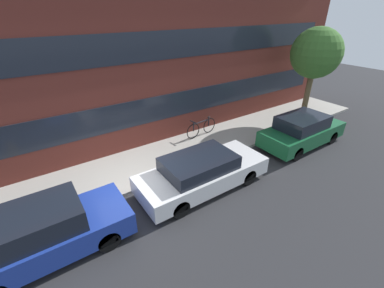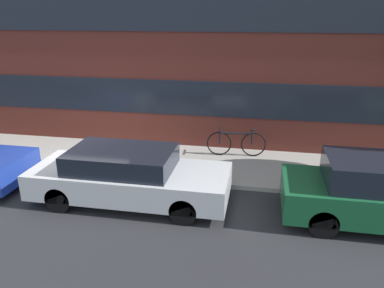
{
  "view_description": "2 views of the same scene",
  "coord_description": "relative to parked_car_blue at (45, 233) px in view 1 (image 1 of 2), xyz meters",
  "views": [
    {
      "loc": [
        -2.33,
        -6.83,
        5.63
      ],
      "look_at": [
        2.41,
        0.1,
        1.11
      ],
      "focal_mm": 24.0,
      "sensor_mm": 36.0,
      "label": 1
    },
    {
      "loc": [
        4.98,
        -8.61,
        4.25
      ],
      "look_at": [
        3.33,
        0.14,
        1.1
      ],
      "focal_mm": 35.0,
      "sensor_mm": 36.0,
      "label": 2
    }
  ],
  "objects": [
    {
      "name": "parked_car_green",
      "position": [
        10.36,
        0.0,
        -0.0
      ],
      "size": [
        4.17,
        1.66,
        1.44
      ],
      "color": "#195B33",
      "rests_on": "ground_plane"
    },
    {
      "name": "street_tree",
      "position": [
        12.83,
        1.61,
        2.87
      ],
      "size": [
        2.43,
        2.43,
        4.7
      ],
      "color": "brown",
      "rests_on": "sidewalk_strip"
    },
    {
      "name": "parked_car_blue",
      "position": [
        0.0,
        0.0,
        0.0
      ],
      "size": [
        3.99,
        1.66,
        1.45
      ],
      "color": "#1E3899",
      "rests_on": "ground_plane"
    },
    {
      "name": "bicycle",
      "position": [
        7.08,
        3.14,
        -0.17
      ],
      "size": [
        1.77,
        0.44,
        0.86
      ],
      "rotation": [
        0.0,
        0.0,
        3.24
      ],
      "color": "black",
      "rests_on": "sidewalk_strip"
    },
    {
      "name": "rowhouse_facade",
      "position": [
        2.77,
        4.22,
        3.17
      ],
      "size": [
        28.0,
        1.02,
        7.74
      ],
      "color": "maroon",
      "rests_on": "ground_plane"
    },
    {
      "name": "fire_hydrant",
      "position": [
        -0.51,
        1.52,
        -0.25
      ],
      "size": [
        0.47,
        0.26,
        0.67
      ],
      "color": "gold",
      "rests_on": "sidewalk_strip"
    },
    {
      "name": "ground_plane",
      "position": [
        2.77,
        1.05,
        -0.71
      ],
      "size": [
        56.0,
        56.0,
        0.0
      ],
      "primitive_type": "plane",
      "color": "#2B2B2D"
    },
    {
      "name": "parked_car_white",
      "position": [
        4.81,
        0.0,
        -0.06
      ],
      "size": [
        4.59,
        1.75,
        1.28
      ],
      "color": "silver",
      "rests_on": "ground_plane"
    },
    {
      "name": "sidewalk_strip",
      "position": [
        2.77,
        2.41,
        -0.65
      ],
      "size": [
        28.0,
        2.73,
        0.12
      ],
      "color": "#A8A399",
      "rests_on": "ground_plane"
    }
  ]
}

